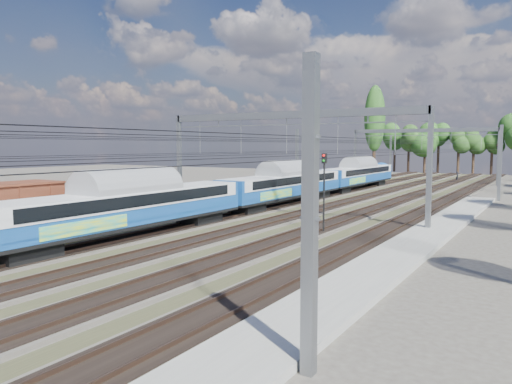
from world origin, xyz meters
The scene contains 9 objects.
track_bed centered at (0.00, 45.00, 0.10)m, with size 21.00×130.00×0.34m.
platform centered at (12.00, 20.00, 0.15)m, with size 3.00×70.00×0.30m, color gray.
catenary centered at (0.33, 52.69, 6.40)m, with size 25.65×130.00×9.00m.
tree_belt centered at (7.34, 92.53, 7.99)m, with size 40.26×99.88×11.65m.
poplar centered at (-14.50, 98.00, 11.89)m, with size 4.40×4.40×19.04m.
emu_train centered at (-4.50, 38.00, 2.69)m, with size 3.12×65.98×4.57m.
worker centered at (4.53, 85.13, 0.88)m, with size 0.64×0.42×1.76m, color black.
signal_near centered at (5.51, 25.09, 3.57)m, with size 0.38×0.35×5.64m.
signal_far centered at (10.60, 86.30, 4.09)m, with size 0.43×0.39×6.46m.
Camera 1 is at (19.29, -6.81, 6.13)m, focal length 35.00 mm.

